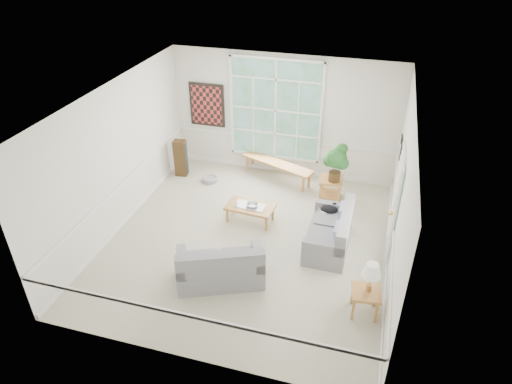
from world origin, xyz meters
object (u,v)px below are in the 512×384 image
(coffee_table, at_px, (250,213))
(end_table, at_px, (330,189))
(side_table, at_px, (364,302))
(loveseat_front, at_px, (220,262))
(loveseat_right, at_px, (329,229))

(coffee_table, xyz_separation_m, end_table, (1.53, 1.37, 0.07))
(side_table, bearing_deg, loveseat_front, 177.70)
(loveseat_right, xyz_separation_m, end_table, (-0.21, 1.77, -0.16))
(loveseat_right, xyz_separation_m, coffee_table, (-1.74, 0.40, -0.23))
(loveseat_right, bearing_deg, side_table, -62.14)
(end_table, bearing_deg, coffee_table, -138.14)
(loveseat_front, bearing_deg, side_table, -25.26)
(coffee_table, bearing_deg, loveseat_front, -85.16)
(loveseat_front, distance_m, end_table, 3.62)
(loveseat_front, bearing_deg, coffee_table, 67.42)
(loveseat_right, height_order, end_table, loveseat_right)
(coffee_table, height_order, side_table, side_table)
(coffee_table, distance_m, side_table, 3.26)
(loveseat_right, height_order, coffee_table, loveseat_right)
(loveseat_front, xyz_separation_m, end_table, (1.51, 3.28, -0.15))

